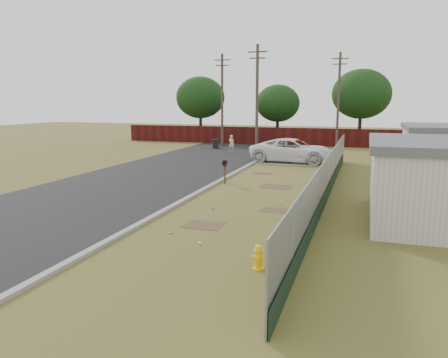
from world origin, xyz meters
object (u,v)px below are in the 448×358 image
(mailbox, at_px, (225,165))
(pedestrian, at_px, (232,144))
(fire_hydrant, at_px, (258,257))
(pickup_truck, at_px, (293,151))
(trash_bin, at_px, (215,144))

(mailbox, distance_m, pedestrian, 14.65)
(mailbox, bearing_deg, pedestrian, 105.64)
(fire_hydrant, relative_size, mailbox, 0.57)
(mailbox, bearing_deg, pickup_truck, 76.81)
(pickup_truck, bearing_deg, trash_bin, 54.16)
(fire_hydrant, bearing_deg, mailbox, 112.08)
(fire_hydrant, bearing_deg, pickup_truck, 96.66)
(pickup_truck, height_order, pedestrian, pickup_truck)
(fire_hydrant, relative_size, pedestrian, 0.48)
(fire_hydrant, height_order, trash_bin, trash_bin)
(trash_bin, bearing_deg, pedestrian, -48.24)
(pedestrian, bearing_deg, trash_bin, -29.55)
(mailbox, distance_m, pickup_truck, 9.83)
(pedestrian, xyz_separation_m, trash_bin, (-2.45, 2.74, -0.32))
(fire_hydrant, bearing_deg, pedestrian, 108.61)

